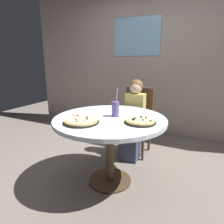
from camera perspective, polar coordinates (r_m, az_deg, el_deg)
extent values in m
plane|color=slate|center=(2.41, -0.56, -19.00)|extent=(8.00, 8.00, 0.00)
cube|color=#A8998E|center=(3.73, 12.77, 16.06)|extent=(5.20, 0.12, 2.90)
cube|color=#8CBFE5|center=(3.79, 7.11, 20.57)|extent=(0.85, 0.02, 0.65)
cylinder|color=silver|center=(2.10, -0.61, -2.16)|extent=(1.18, 1.18, 0.04)
cylinder|color=#4C3826|center=(2.23, -0.58, -11.17)|extent=(0.09, 0.09, 0.69)
cylinder|color=#4C3826|center=(2.41, -0.56, -18.80)|extent=(0.48, 0.48, 0.02)
cube|color=brown|center=(2.89, 6.64, -3.75)|extent=(0.41, 0.41, 0.04)
cube|color=brown|center=(2.98, 7.85, 2.00)|extent=(0.40, 0.06, 0.52)
cylinder|color=brown|center=(2.87, 2.18, -8.57)|extent=(0.04, 0.04, 0.41)
cylinder|color=brown|center=(2.77, 8.80, -9.62)|extent=(0.04, 0.04, 0.41)
cylinder|color=brown|center=(3.17, 4.53, -6.34)|extent=(0.04, 0.04, 0.41)
cylinder|color=brown|center=(3.08, 10.54, -7.19)|extent=(0.04, 0.04, 0.41)
cube|color=#3F4766|center=(2.82, 5.49, -8.65)|extent=(0.25, 0.33, 0.45)
cube|color=#D8CC66|center=(2.80, 6.64, 0.80)|extent=(0.27, 0.17, 0.44)
sphere|color=beige|center=(2.75, 6.83, 6.88)|extent=(0.17, 0.17, 0.17)
sphere|color=brown|center=(2.76, 6.97, 7.34)|extent=(0.18, 0.18, 0.18)
cylinder|color=black|center=(1.94, -8.82, -2.92)|extent=(0.35, 0.35, 0.01)
cylinder|color=#D8B266|center=(1.94, -8.83, -2.53)|extent=(0.32, 0.32, 0.02)
cylinder|color=beige|center=(1.94, -8.84, -2.22)|extent=(0.28, 0.28, 0.01)
sphere|color=beige|center=(2.00, -10.71, -1.45)|extent=(0.03, 0.03, 0.03)
sphere|color=#B2231E|center=(1.97, -7.14, -1.58)|extent=(0.02, 0.02, 0.02)
sphere|color=#B2231E|center=(1.93, -10.23, -2.10)|extent=(0.02, 0.02, 0.02)
sphere|color=#B2231E|center=(2.05, -9.78, -1.06)|extent=(0.02, 0.02, 0.02)
sphere|color=beige|center=(1.88, -9.86, -2.49)|extent=(0.03, 0.03, 0.03)
sphere|color=beige|center=(1.89, -7.71, -2.35)|extent=(0.03, 0.03, 0.03)
sphere|color=#387F33|center=(1.91, -7.27, -2.10)|extent=(0.02, 0.02, 0.02)
cylinder|color=black|center=(1.94, 8.02, -2.93)|extent=(0.30, 0.30, 0.01)
cylinder|color=#D8B266|center=(1.93, 8.03, -2.54)|extent=(0.28, 0.28, 0.02)
cylinder|color=beige|center=(1.93, 8.04, -2.23)|extent=(0.25, 0.25, 0.01)
sphere|color=black|center=(2.00, 8.34, -1.40)|extent=(0.02, 0.02, 0.02)
sphere|color=beige|center=(1.87, 7.67, -2.55)|extent=(0.02, 0.02, 0.02)
sphere|color=black|center=(1.94, 6.70, -1.87)|extent=(0.02, 0.02, 0.02)
sphere|color=#B2231E|center=(1.99, 9.61, -1.56)|extent=(0.02, 0.02, 0.02)
sphere|color=#387F33|center=(1.91, 8.84, -2.23)|extent=(0.02, 0.02, 0.02)
sphere|color=black|center=(1.90, 6.10, -2.15)|extent=(0.03, 0.03, 0.03)
sphere|color=#387F33|center=(1.89, 11.00, -2.48)|extent=(0.02, 0.02, 0.02)
sphere|color=#387F33|center=(1.94, 6.66, -1.85)|extent=(0.03, 0.03, 0.03)
sphere|color=#387F33|center=(1.96, 6.62, -1.67)|extent=(0.02, 0.02, 0.02)
cylinder|color=#6659A5|center=(2.12, 0.98, 0.83)|extent=(0.08, 0.08, 0.16)
cylinder|color=white|center=(2.09, 1.29, 3.93)|extent=(0.03, 0.02, 0.22)
cylinder|color=white|center=(2.27, -9.27, -0.36)|extent=(0.18, 0.18, 0.01)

